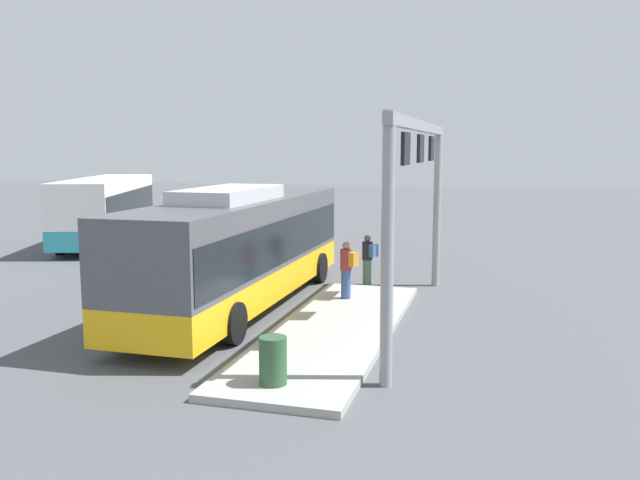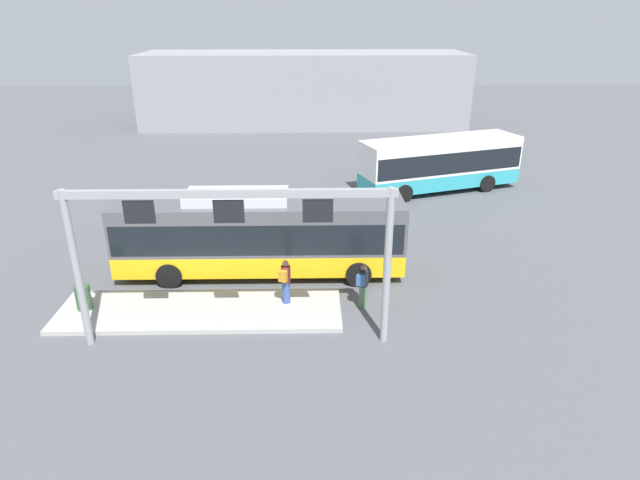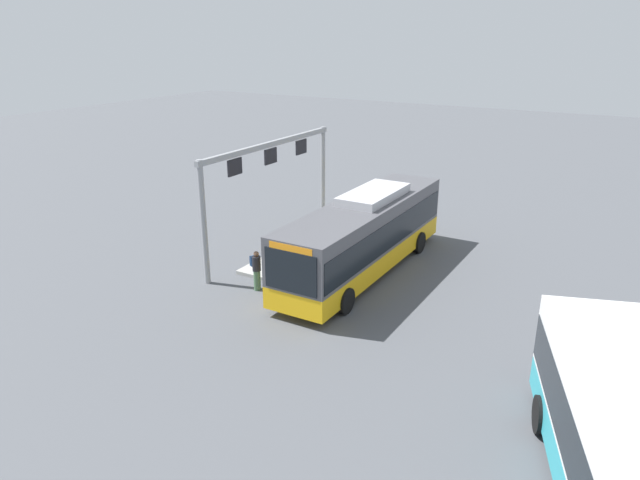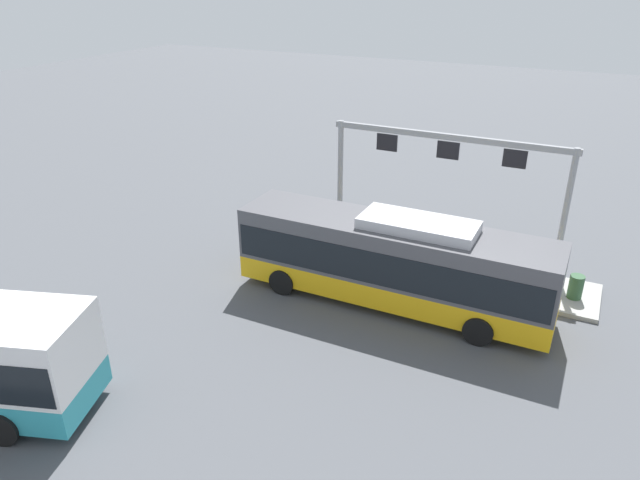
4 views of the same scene
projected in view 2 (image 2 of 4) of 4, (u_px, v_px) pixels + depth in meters
The scene contains 9 objects.
ground_plane at pixel (262, 272), 22.28m from camera, with size 120.00×120.00×0.00m, color #4C4F54.
platform_curb at pixel (200, 311), 19.27m from camera, with size 10.00×2.80×0.16m, color #9E9E99.
bus_main at pixel (260, 232), 21.57m from camera, with size 11.36×2.72×3.46m.
bus_background_left at pixel (440, 161), 31.76m from camera, with size 9.80×5.44×3.10m.
person_boarding at pixel (363, 285), 19.36m from camera, with size 0.51×0.60×1.67m.
person_waiting_near at pixel (286, 281), 19.31m from camera, with size 0.48×0.60×1.67m.
platform_sign_gantry at pixel (230, 234), 16.16m from camera, with size 9.90×0.24×5.20m.
station_building at pixel (304, 89), 50.04m from camera, with size 29.09×8.00×6.44m, color gray.
trash_bin at pixel (83, 297), 19.10m from camera, with size 0.52×0.52×0.90m, color #2D5133.
Camera 2 is at (1.99, -20.03, 9.94)m, focal length 30.46 mm.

